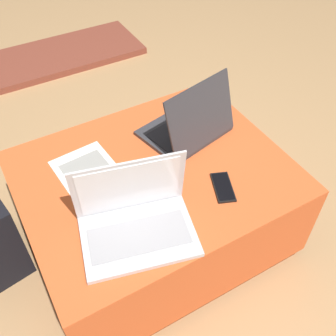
% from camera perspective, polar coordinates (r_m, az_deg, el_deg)
% --- Properties ---
extents(ground_plane, '(14.00, 14.00, 0.00)m').
position_cam_1_polar(ground_plane, '(1.79, -1.65, -9.76)').
color(ground_plane, tan).
extents(ottoman, '(0.98, 0.79, 0.42)m').
position_cam_1_polar(ottoman, '(1.62, -1.80, -5.53)').
color(ottoman, maroon).
rests_on(ottoman, ground_plane).
extents(laptop_near, '(0.41, 0.33, 0.26)m').
position_cam_1_polar(laptop_near, '(1.26, -4.75, -7.39)').
color(laptop_near, silver).
rests_on(laptop_near, ottoman).
extents(laptop_far, '(0.37, 0.32, 0.26)m').
position_cam_1_polar(laptop_far, '(1.57, 3.10, 6.19)').
color(laptop_far, '#333338').
rests_on(laptop_far, ottoman).
extents(cell_phone, '(0.11, 0.15, 0.01)m').
position_cam_1_polar(cell_phone, '(1.41, 7.99, -2.76)').
color(cell_phone, black).
rests_on(cell_phone, ottoman).
extents(paper_sheet, '(0.24, 0.31, 0.00)m').
position_cam_1_polar(paper_sheet, '(1.48, -11.23, -0.86)').
color(paper_sheet, silver).
rests_on(paper_sheet, ottoman).
extents(fireplace_hearth, '(1.40, 0.50, 0.04)m').
position_cam_1_polar(fireplace_hearth, '(3.00, -17.77, 14.71)').
color(fireplace_hearth, brown).
rests_on(fireplace_hearth, ground_plane).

